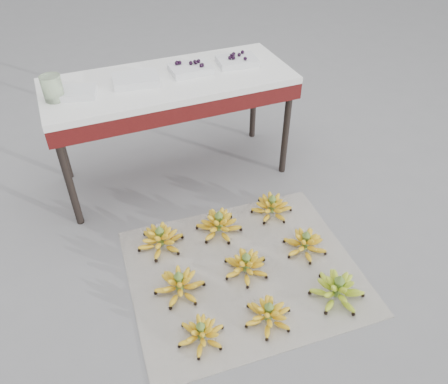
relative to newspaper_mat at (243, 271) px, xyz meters
name	(u,v)px	position (x,y,z in m)	size (l,w,h in m)	color
ground	(245,261)	(0.04, 0.06, 0.00)	(60.00, 60.00, 0.00)	slate
newspaper_mat	(243,271)	(0.00, 0.00, 0.00)	(1.25, 1.05, 0.01)	white
bunch_front_left	(201,333)	(-0.36, -0.31, 0.05)	(0.24, 0.24, 0.14)	yellow
bunch_front_center	(268,314)	(-0.02, -0.34, 0.05)	(0.29, 0.29, 0.15)	yellow
bunch_front_right	(337,290)	(0.38, -0.35, 0.06)	(0.31, 0.31, 0.17)	#8DB221
bunch_mid_left	(179,284)	(-0.37, 0.00, 0.06)	(0.32, 0.32, 0.16)	yellow
bunch_mid_center	(246,265)	(0.01, -0.01, 0.06)	(0.27, 0.27, 0.16)	yellow
bunch_mid_right	(305,243)	(0.40, 0.01, 0.06)	(0.30, 0.30, 0.15)	yellow
bunch_back_left	(161,239)	(-0.37, 0.36, 0.06)	(0.32, 0.32, 0.17)	yellow
bunch_back_center	(219,224)	(-0.01, 0.35, 0.06)	(0.36, 0.36, 0.17)	yellow
bunch_back_right	(272,207)	(0.36, 0.37, 0.06)	(0.33, 0.33, 0.16)	yellow
vendor_table	(170,91)	(-0.07, 1.01, 0.65)	(1.54, 0.61, 0.74)	black
tray_far_left	(76,93)	(-0.63, 0.99, 0.75)	(0.26, 0.22, 0.04)	silver
tray_left	(136,80)	(-0.27, 1.02, 0.76)	(0.29, 0.23, 0.04)	silver
tray_right	(191,69)	(0.08, 1.04, 0.76)	(0.26, 0.19, 0.07)	silver
tray_far_right	(237,61)	(0.40, 1.04, 0.76)	(0.27, 0.21, 0.06)	silver
glass_jar	(52,88)	(-0.74, 0.98, 0.81)	(0.11, 0.11, 0.14)	#D2EFBE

